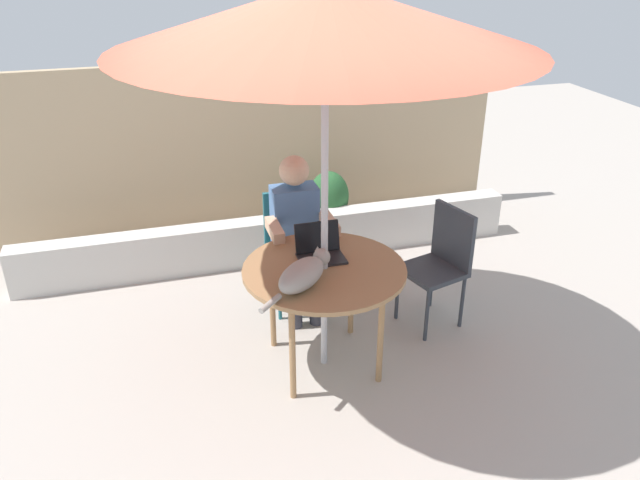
# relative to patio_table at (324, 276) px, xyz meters

# --- Properties ---
(ground_plane) EXTENTS (14.00, 14.00, 0.00)m
(ground_plane) POSITION_rel_patio_table_xyz_m (0.00, 0.00, -0.69)
(ground_plane) COLOR #ADA399
(fence_back) EXTENTS (4.90, 0.08, 1.63)m
(fence_back) POSITION_rel_patio_table_xyz_m (0.00, 2.38, 0.13)
(fence_back) COLOR tan
(fence_back) RESTS_ON ground
(planter_wall_low) EXTENTS (4.41, 0.20, 0.41)m
(planter_wall_low) POSITION_rel_patio_table_xyz_m (0.00, 1.56, -0.48)
(planter_wall_low) COLOR beige
(planter_wall_low) RESTS_ON ground
(patio_table) EXTENTS (1.06, 1.06, 0.75)m
(patio_table) POSITION_rel_patio_table_xyz_m (0.00, 0.00, 0.00)
(patio_table) COLOR #9E754C
(patio_table) RESTS_ON ground
(patio_umbrella) EXTENTS (2.38, 2.38, 2.46)m
(patio_umbrella) POSITION_rel_patio_table_xyz_m (0.00, 0.00, 1.59)
(patio_umbrella) COLOR #B7B7BC
(patio_umbrella) RESTS_ON ground
(chair_occupied) EXTENTS (0.40, 0.40, 0.90)m
(chair_occupied) POSITION_rel_patio_table_xyz_m (0.00, 0.86, -0.15)
(chair_occupied) COLOR #1E606B
(chair_occupied) RESTS_ON ground
(chair_empty) EXTENTS (0.49, 0.49, 0.90)m
(chair_empty) POSITION_rel_patio_table_xyz_m (0.98, 0.28, -0.15)
(chair_empty) COLOR #33383F
(chair_empty) RESTS_ON ground
(person_seated) EXTENTS (0.48, 0.48, 1.24)m
(person_seated) POSITION_rel_patio_table_xyz_m (0.00, 0.71, 0.02)
(person_seated) COLOR #4C72A5
(person_seated) RESTS_ON ground
(laptop) EXTENTS (0.30, 0.25, 0.21)m
(laptop) POSITION_rel_patio_table_xyz_m (0.01, 0.16, 0.12)
(laptop) COLOR black
(laptop) RESTS_ON patio_table
(cat) EXTENTS (0.53, 0.44, 0.17)m
(cat) POSITION_rel_patio_table_xyz_m (-0.18, -0.18, 0.14)
(cat) COLOR gray
(cat) RESTS_ON patio_table
(potted_plant_near_fence) EXTENTS (0.37, 0.37, 0.69)m
(potted_plant_near_fence) POSITION_rel_patio_table_xyz_m (0.59, 1.82, -0.31)
(potted_plant_near_fence) COLOR #595654
(potted_plant_near_fence) RESTS_ON ground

